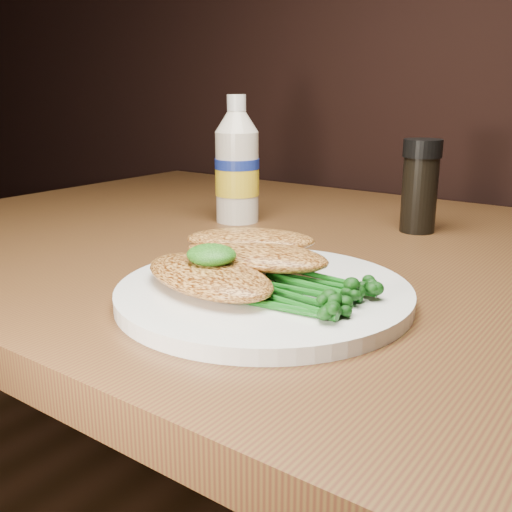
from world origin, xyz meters
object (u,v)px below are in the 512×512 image
Objects in this scene: pepper_grinder at (420,186)px; plate at (264,293)px; dining_table at (300,495)px; mayo_bottle at (237,160)px.

plate is at bearing -92.01° from pepper_grinder.
dining_table is 4.41× the size of plate.
plate is 0.35m from mayo_bottle.
dining_table is 0.44m from plate.
plate is 1.51× the size of mayo_bottle.
dining_table is at bearing -121.45° from pepper_grinder.
plate is at bearing -68.96° from dining_table.
dining_table is 6.66× the size of mayo_bottle.
dining_table is 9.64× the size of pepper_grinder.
mayo_bottle is (-0.23, 0.25, 0.08)m from plate.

